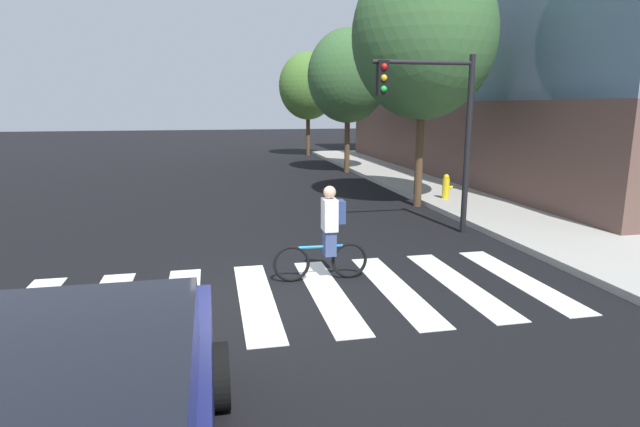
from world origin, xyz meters
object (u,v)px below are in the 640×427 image
object	(u,v)px
cyclist	(328,233)
street_tree_near	(424,36)
traffic_light_near	(437,114)
street_tree_far	(308,86)
fire_hydrant	(446,187)
street_tree_mid	(348,76)

from	to	relation	value
cyclist	street_tree_near	world-z (taller)	street_tree_near
cyclist	traffic_light_near	bearing A→B (deg)	40.24
cyclist	street_tree_far	xyz separation A→B (m)	(3.97, 22.89, 3.35)
fire_hydrant	street_tree_mid	bearing A→B (deg)	97.69
street_tree_near	street_tree_mid	size ratio (longest dim) A/B	1.16
cyclist	fire_hydrant	xyz separation A→B (m)	(5.30, 6.38, -0.31)
street_tree_near	street_tree_far	world-z (taller)	street_tree_near
traffic_light_near	fire_hydrant	xyz separation A→B (m)	(2.12, 3.68, -2.33)
fire_hydrant	street_tree_near	world-z (taller)	street_tree_near
cyclist	traffic_light_near	world-z (taller)	traffic_light_near
cyclist	street_tree_mid	world-z (taller)	street_tree_mid
traffic_light_near	fire_hydrant	size ratio (longest dim) A/B	5.38
fire_hydrant	street_tree_far	world-z (taller)	street_tree_far
traffic_light_near	street_tree_mid	distance (m)	11.92
traffic_light_near	street_tree_mid	xyz separation A→B (m)	(1.02, 11.78, 1.48)
traffic_light_near	street_tree_near	size ratio (longest dim) A/B	0.56
fire_hydrant	street_tree_far	size ratio (longest dim) A/B	0.13
street_tree_near	street_tree_far	size ratio (longest dim) A/B	1.20
cyclist	fire_hydrant	bearing A→B (deg)	50.25
fire_hydrant	street_tree_near	bearing A→B (deg)	-165.31
traffic_light_near	street_tree_far	bearing A→B (deg)	87.77
cyclist	fire_hydrant	distance (m)	8.30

